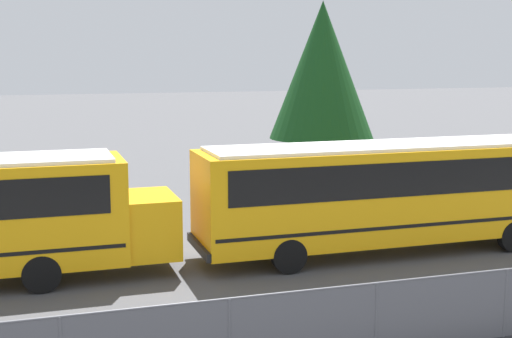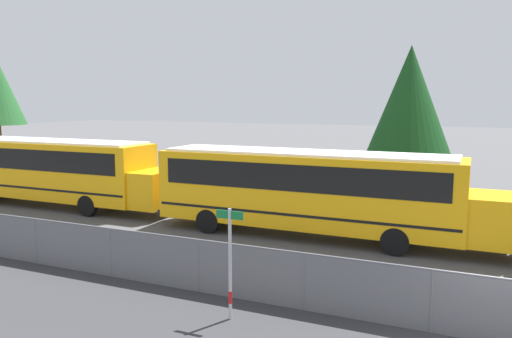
% 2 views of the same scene
% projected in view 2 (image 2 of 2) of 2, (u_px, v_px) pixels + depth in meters
% --- Properties ---
extents(fence, '(93.63, 0.07, 1.50)m').
position_uv_depth(fence, '(506.00, 311.00, 10.61)').
color(fence, '#9EA0A5').
rests_on(fence, ground_plane).
extents(school_bus_1, '(13.19, 2.55, 3.32)m').
position_uv_depth(school_bus_1, '(50.00, 167.00, 24.91)').
color(school_bus_1, orange).
rests_on(school_bus_1, ground_plane).
extents(school_bus_2, '(13.19, 2.55, 3.32)m').
position_uv_depth(school_bus_2, '(312.00, 187.00, 19.09)').
color(school_bus_2, orange).
rests_on(school_bus_2, ground_plane).
extents(street_sign, '(0.70, 0.09, 2.72)m').
position_uv_depth(street_sign, '(230.00, 261.00, 11.82)').
color(street_sign, '#B7B7BC').
rests_on(street_sign, ground_plane).
extents(tree_3, '(4.74, 4.74, 8.32)m').
position_uv_depth(tree_3, '(410.00, 101.00, 27.94)').
color(tree_3, '#51381E').
rests_on(tree_3, ground_plane).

